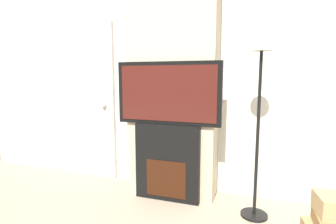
# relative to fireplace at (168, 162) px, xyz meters

# --- Properties ---
(wall_back) EXTENTS (6.00, 0.06, 2.70)m
(wall_back) POSITION_rel_fireplace_xyz_m (0.00, 0.40, 0.93)
(wall_back) COLOR silver
(wall_back) RESTS_ON ground_plane
(chimney_breast) EXTENTS (0.99, 0.37, 2.70)m
(chimney_breast) POSITION_rel_fireplace_xyz_m (0.00, 0.19, 0.93)
(chimney_breast) COLOR beige
(chimney_breast) RESTS_ON ground_plane
(fireplace) EXTENTS (0.73, 0.15, 0.86)m
(fireplace) POSITION_rel_fireplace_xyz_m (0.00, 0.00, 0.00)
(fireplace) COLOR black
(fireplace) RESTS_ON ground_plane
(television) EXTENTS (1.16, 0.07, 0.68)m
(television) POSITION_rel_fireplace_xyz_m (0.00, -0.00, 0.77)
(television) COLOR black
(television) RESTS_ON fireplace
(floor_lamp) EXTENTS (0.26, 0.26, 1.70)m
(floor_lamp) POSITION_rel_fireplace_xyz_m (0.93, -0.09, 0.67)
(floor_lamp) COLOR black
(floor_lamp) RESTS_ON ground_plane
(entry_door) EXTENTS (0.88, 0.09, 2.08)m
(entry_door) POSITION_rel_fireplace_xyz_m (-1.31, 0.35, 0.61)
(entry_door) COLOR beige
(entry_door) RESTS_ON ground_plane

